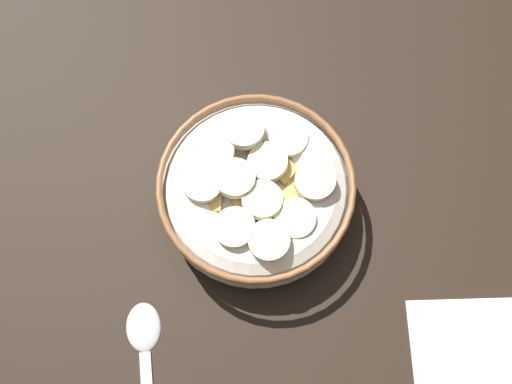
# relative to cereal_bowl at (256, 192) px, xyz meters

# --- Properties ---
(ground_plane) EXTENTS (1.23, 1.23, 0.02)m
(ground_plane) POSITION_rel_cereal_bowl_xyz_m (-0.00, -0.00, -0.04)
(ground_plane) COLOR black
(cereal_bowl) EXTENTS (0.18, 0.18, 0.06)m
(cereal_bowl) POSITION_rel_cereal_bowl_xyz_m (0.00, 0.00, 0.00)
(cereal_bowl) COLOR silver
(cereal_bowl) RESTS_ON ground_plane
(spoon) EXTENTS (0.05, 0.14, 0.01)m
(spoon) POSITION_rel_cereal_bowl_xyz_m (-0.14, -0.09, -0.03)
(spoon) COLOR #B7B7BC
(spoon) RESTS_ON ground_plane
(folded_napkin) EXTENTS (0.17, 0.13, 0.00)m
(folded_napkin) POSITION_rel_cereal_bowl_xyz_m (0.16, -0.20, -0.03)
(folded_napkin) COLOR white
(folded_napkin) RESTS_ON ground_plane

